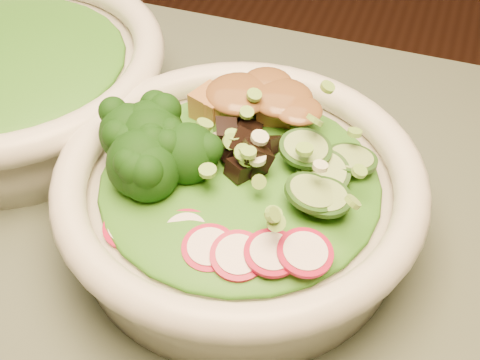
% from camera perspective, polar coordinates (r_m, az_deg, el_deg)
% --- Properties ---
extents(salad_bowl, '(0.29, 0.29, 0.08)m').
position_cam_1_polar(salad_bowl, '(0.53, 0.00, -1.59)').
color(salad_bowl, silver).
rests_on(salad_bowl, dining_table).
extents(side_bowl, '(0.30, 0.30, 0.08)m').
position_cam_1_polar(side_bowl, '(0.68, -19.15, 8.34)').
color(side_bowl, silver).
rests_on(side_bowl, dining_table).
extents(lettuce_bed, '(0.22, 0.22, 0.03)m').
position_cam_1_polar(lettuce_bed, '(0.51, 0.00, 0.08)').
color(lettuce_bed, '#285C13').
rests_on(lettuce_bed, salad_bowl).
extents(side_lettuce, '(0.20, 0.20, 0.02)m').
position_cam_1_polar(side_lettuce, '(0.67, -19.58, 9.80)').
color(side_lettuce, '#285C13').
rests_on(side_lettuce, side_bowl).
extents(broccoli_florets, '(0.09, 0.08, 0.05)m').
position_cam_1_polar(broccoli_florets, '(0.51, -7.46, 2.21)').
color(broccoli_florets, black).
rests_on(broccoli_florets, salad_bowl).
extents(radish_slices, '(0.12, 0.05, 0.02)m').
position_cam_1_polar(radish_slices, '(0.46, -1.16, -5.70)').
color(radish_slices, '#A10C2E').
rests_on(radish_slices, salad_bowl).
extents(cucumber_slices, '(0.08, 0.08, 0.04)m').
position_cam_1_polar(cucumber_slices, '(0.50, 7.89, 0.06)').
color(cucumber_slices, '#96C46D').
rests_on(cucumber_slices, salad_bowl).
extents(mushroom_heap, '(0.08, 0.08, 0.04)m').
position_cam_1_polar(mushroom_heap, '(0.51, 0.26, 2.32)').
color(mushroom_heap, black).
rests_on(mushroom_heap, salad_bowl).
extents(tofu_cubes, '(0.10, 0.07, 0.04)m').
position_cam_1_polar(tofu_cubes, '(0.55, 1.41, 5.91)').
color(tofu_cubes, '#9E6B34').
rests_on(tofu_cubes, salad_bowl).
extents(peanut_sauce, '(0.07, 0.06, 0.02)m').
position_cam_1_polar(peanut_sauce, '(0.54, 1.44, 7.04)').
color(peanut_sauce, brown).
rests_on(peanut_sauce, tofu_cubes).
extents(scallion_garnish, '(0.21, 0.21, 0.03)m').
position_cam_1_polar(scallion_garnish, '(0.49, 0.00, 2.23)').
color(scallion_garnish, '#76B13E').
rests_on(scallion_garnish, salad_bowl).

